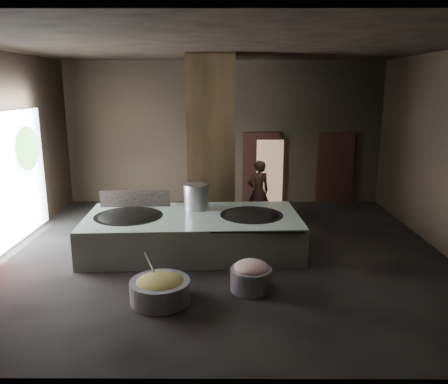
{
  "coord_description": "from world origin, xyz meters",
  "views": [
    {
      "loc": [
        0.07,
        -9.44,
        3.69
      ],
      "look_at": [
        0.02,
        0.68,
        1.25
      ],
      "focal_mm": 35.0,
      "sensor_mm": 36.0,
      "label": 1
    }
  ],
  "objects_px": {
    "veg_basin": "(160,291)",
    "wok_left": "(129,220)",
    "wok_right": "(251,219)",
    "meat_basin": "(251,279)",
    "hearth_platform": "(193,233)",
    "cook": "(258,192)",
    "stock_pot": "(196,197)"
  },
  "relations": [
    {
      "from": "veg_basin",
      "to": "wok_left",
      "type": "bearing_deg",
      "value": 113.4
    },
    {
      "from": "wok_right",
      "to": "meat_basin",
      "type": "bearing_deg",
      "value": -93.29
    },
    {
      "from": "hearth_platform",
      "to": "veg_basin",
      "type": "bearing_deg",
      "value": -101.89
    },
    {
      "from": "wok_right",
      "to": "hearth_platform",
      "type": "bearing_deg",
      "value": -177.88
    },
    {
      "from": "hearth_platform",
      "to": "veg_basin",
      "type": "xyz_separation_m",
      "value": [
        -0.4,
        -2.49,
        -0.23
      ]
    },
    {
      "from": "hearth_platform",
      "to": "cook",
      "type": "bearing_deg",
      "value": 49.63
    },
    {
      "from": "wok_right",
      "to": "stock_pot",
      "type": "relative_size",
      "value": 2.25
    },
    {
      "from": "wok_left",
      "to": "wok_right",
      "type": "bearing_deg",
      "value": 2.05
    },
    {
      "from": "wok_left",
      "to": "wok_right",
      "type": "distance_m",
      "value": 2.8
    },
    {
      "from": "wok_left",
      "to": "wok_right",
      "type": "height_order",
      "value": "wok_left"
    },
    {
      "from": "wok_left",
      "to": "stock_pot",
      "type": "height_order",
      "value": "stock_pot"
    },
    {
      "from": "wok_left",
      "to": "cook",
      "type": "height_order",
      "value": "cook"
    },
    {
      "from": "wok_right",
      "to": "wok_left",
      "type": "bearing_deg",
      "value": -177.95
    },
    {
      "from": "meat_basin",
      "to": "wok_right",
      "type": "bearing_deg",
      "value": 86.71
    },
    {
      "from": "wok_right",
      "to": "veg_basin",
      "type": "bearing_deg",
      "value": -124.53
    },
    {
      "from": "hearth_platform",
      "to": "meat_basin",
      "type": "xyz_separation_m",
      "value": [
        1.23,
        -2.03,
        -0.21
      ]
    },
    {
      "from": "stock_pot",
      "to": "wok_left",
      "type": "bearing_deg",
      "value": -158.2
    },
    {
      "from": "hearth_platform",
      "to": "veg_basin",
      "type": "distance_m",
      "value": 2.53
    },
    {
      "from": "stock_pot",
      "to": "veg_basin",
      "type": "xyz_separation_m",
      "value": [
        -0.45,
        -3.04,
        -0.93
      ]
    },
    {
      "from": "hearth_platform",
      "to": "wok_left",
      "type": "distance_m",
      "value": 1.49
    },
    {
      "from": "veg_basin",
      "to": "stock_pot",
      "type": "bearing_deg",
      "value": 81.65
    },
    {
      "from": "stock_pot",
      "to": "wok_right",
      "type": "bearing_deg",
      "value": -21.04
    },
    {
      "from": "hearth_platform",
      "to": "stock_pot",
      "type": "bearing_deg",
      "value": 81.95
    },
    {
      "from": "wok_left",
      "to": "wok_right",
      "type": "relative_size",
      "value": 1.07
    },
    {
      "from": "cook",
      "to": "meat_basin",
      "type": "relative_size",
      "value": 2.27
    },
    {
      "from": "hearth_platform",
      "to": "wok_right",
      "type": "height_order",
      "value": "wok_right"
    },
    {
      "from": "stock_pot",
      "to": "veg_basin",
      "type": "distance_m",
      "value": 3.21
    },
    {
      "from": "meat_basin",
      "to": "hearth_platform",
      "type": "bearing_deg",
      "value": 121.15
    },
    {
      "from": "cook",
      "to": "veg_basin",
      "type": "xyz_separation_m",
      "value": [
        -2.05,
        -4.65,
        -0.68
      ]
    },
    {
      "from": "wok_left",
      "to": "cook",
      "type": "bearing_deg",
      "value": 35.41
    },
    {
      "from": "wok_left",
      "to": "meat_basin",
      "type": "relative_size",
      "value": 1.98
    },
    {
      "from": "cook",
      "to": "hearth_platform",
      "type": "bearing_deg",
      "value": 33.06
    }
  ]
}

